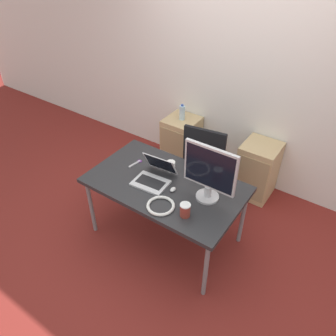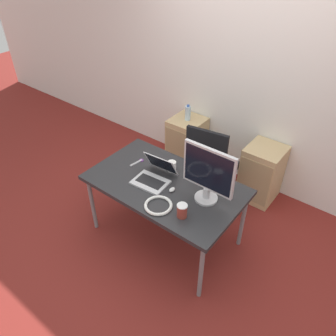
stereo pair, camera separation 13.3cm
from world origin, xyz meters
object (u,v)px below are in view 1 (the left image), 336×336
laptop_center (154,176)px  cable_coil (161,206)px  cabinet_left (181,142)px  cabinet_right (257,170)px  mouse (173,189)px  coffee_cup_white (171,166)px  monitor (210,173)px  coffee_cup_brown (185,210)px  water_bottle (182,113)px  office_chair (207,173)px

laptop_center → cable_coil: bearing=-44.4°
cable_coil → cabinet_left: bearing=116.2°
cabinet_right → laptop_center: 1.41m
mouse → coffee_cup_white: (-0.19, 0.24, 0.03)m
cabinet_left → monitor: bearing=-48.8°
cabinet_left → coffee_cup_brown: coffee_cup_brown is taller
monitor → coffee_cup_brown: (-0.04, -0.30, -0.22)m
cabinet_left → cabinet_right: size_ratio=1.00×
cabinet_right → coffee_cup_white: 1.21m
monitor → cable_coil: monitor is taller
mouse → coffee_cup_brown: size_ratio=0.54×
cabinet_left → coffee_cup_brown: 1.77m
cabinet_left → cabinet_right: (1.06, 0.00, 0.00)m
water_bottle → coffee_cup_white: bearing=-63.1°
mouse → cable_coil: bearing=-82.7°
office_chair → water_bottle: (-0.63, 0.43, 0.39)m
coffee_cup_white → coffee_cup_brown: coffee_cup_brown is taller
monitor → coffee_cup_brown: size_ratio=4.29×
cabinet_left → monitor: monitor is taller
coffee_cup_brown → cable_coil: bearing=-172.1°
cabinet_right → mouse: size_ratio=10.35×
office_chair → cable_coil: office_chair is taller
monitor → coffee_cup_white: monitor is taller
office_chair → monitor: (0.36, -0.70, 0.61)m
water_bottle → cable_coil: size_ratio=0.82×
water_bottle → coffee_cup_white: 1.11m
office_chair → coffee_cup_brown: (0.32, -1.00, 0.39)m
water_bottle → cable_coil: (0.72, -1.46, -0.05)m
office_chair → mouse: (0.06, -0.80, 0.35)m
cabinet_left → monitor: (0.99, -1.13, 0.65)m
monitor → cable_coil: 0.50m
laptop_center → cabinet_left: bearing=110.9°
office_chair → laptop_center: office_chair is taller
coffee_cup_white → cable_coil: coffee_cup_white is taller
coffee_cup_white → coffee_cup_brown: size_ratio=0.82×
monitor → water_bottle: bearing=131.2°
coffee_cup_white → cable_coil: (0.22, -0.48, -0.04)m
office_chair → coffee_cup_white: 0.69m
office_chair → mouse: 0.88m
cable_coil → cabinet_right: bearing=76.9°
water_bottle → laptop_center: laptop_center is taller
office_chair → cable_coil: size_ratio=4.26×
mouse → water_bottle: bearing=119.3°
cable_coil → coffee_cup_white: bearing=114.7°
cabinet_left → cable_coil: cable_coil is taller
cabinet_right → water_bottle: (-1.06, 0.00, 0.43)m
laptop_center → mouse: (0.23, -0.02, -0.03)m
cable_coil → office_chair: bearing=95.1°
mouse → coffee_cup_brown: coffee_cup_brown is taller
cabinet_left → mouse: 1.46m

